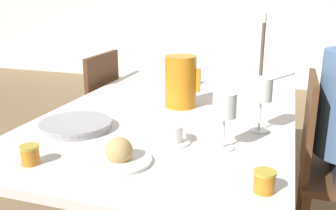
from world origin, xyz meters
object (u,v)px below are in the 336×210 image
(candlestick_tall, at_px, (262,56))
(jam_jar_amber, at_px, (30,154))
(chair_person_side, at_px, (334,168))
(chair_opposite, at_px, (87,118))
(bread_plate, at_px, (121,155))
(wine_glass_water, at_px, (261,92))
(serving_tray, at_px, (76,125))
(wine_glass_juice, at_px, (224,108))
(jam_jar_red, at_px, (265,180))
(teacup_across, at_px, (190,80))
(red_pitcher, at_px, (181,81))
(teacup_near_person, at_px, (172,135))

(candlestick_tall, bearing_deg, jam_jar_amber, -113.70)
(jam_jar_amber, distance_m, candlestick_tall, 1.44)
(chair_person_side, height_order, candlestick_tall, candlestick_tall)
(chair_opposite, xyz_separation_m, jam_jar_amber, (0.45, -1.09, 0.28))
(chair_person_side, bearing_deg, bread_plate, -44.09)
(wine_glass_water, xyz_separation_m, serving_tray, (-0.67, -0.20, -0.14))
(wine_glass_juice, height_order, bread_plate, wine_glass_juice)
(jam_jar_red, bearing_deg, candlestick_tall, 95.26)
(wine_glass_water, relative_size, teacup_across, 1.59)
(red_pitcher, distance_m, candlestick_tall, 0.66)
(chair_opposite, distance_m, jam_jar_amber, 1.21)
(chair_person_side, relative_size, serving_tray, 3.21)
(chair_opposite, height_order, jam_jar_red, chair_opposite)
(serving_tray, bearing_deg, red_pitcher, 54.38)
(jam_jar_red, bearing_deg, chair_person_side, 70.70)
(jam_jar_amber, distance_m, jam_jar_red, 0.69)
(wine_glass_water, distance_m, teacup_near_person, 0.37)
(wine_glass_water, xyz_separation_m, teacup_near_person, (-0.28, -0.22, -0.13))
(wine_glass_water, distance_m, serving_tray, 0.71)
(teacup_near_person, relative_size, jam_jar_red, 2.20)
(wine_glass_juice, xyz_separation_m, bread_plate, (-0.28, -0.21, -0.12))
(jam_jar_red, height_order, candlestick_tall, candlestick_tall)
(wine_glass_water, relative_size, jam_jar_amber, 3.49)
(wine_glass_water, distance_m, jam_jar_red, 0.48)
(chair_opposite, height_order, teacup_near_person, chair_opposite)
(teacup_near_person, distance_m, teacup_across, 0.90)
(chair_person_side, bearing_deg, chair_opposite, -100.93)
(chair_opposite, bearing_deg, teacup_across, -82.03)
(wine_glass_juice, bearing_deg, bread_plate, -143.20)
(wine_glass_juice, bearing_deg, jam_jar_amber, -150.86)
(chair_person_side, height_order, wine_glass_water, wine_glass_water)
(bread_plate, bearing_deg, chair_person_side, 45.91)
(chair_person_side, relative_size, candlestick_tall, 2.23)
(teacup_across, bearing_deg, chair_opposite, -172.03)
(chair_opposite, distance_m, wine_glass_water, 1.29)
(teacup_across, bearing_deg, bread_plate, -86.32)
(red_pitcher, xyz_separation_m, serving_tray, (-0.30, -0.42, -0.10))
(teacup_across, distance_m, bread_plate, 1.09)
(wine_glass_juice, bearing_deg, jam_jar_red, -58.51)
(wine_glass_water, bearing_deg, teacup_across, 124.06)
(teacup_across, relative_size, bread_plate, 0.65)
(teacup_near_person, bearing_deg, bread_plate, -116.24)
(chair_opposite, xyz_separation_m, wine_glass_juice, (0.99, -0.79, 0.39))
(red_pitcher, height_order, serving_tray, red_pitcher)
(bread_plate, xyz_separation_m, candlestick_tall, (0.32, 1.22, 0.14))
(teacup_near_person, distance_m, jam_jar_red, 0.41)
(wine_glass_water, height_order, teacup_across, wine_glass_water)
(teacup_near_person, height_order, serving_tray, teacup_near_person)
(chair_opposite, relative_size, teacup_near_person, 6.85)
(wine_glass_water, xyz_separation_m, jam_jar_amber, (-0.64, -0.51, -0.12))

